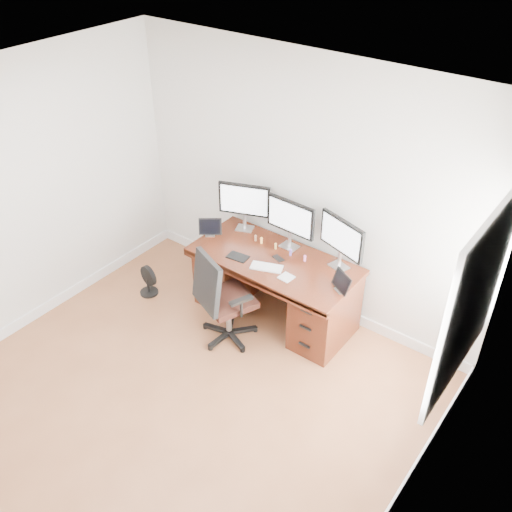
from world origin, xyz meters
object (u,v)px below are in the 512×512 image
Objects in this scene: desk at (275,285)px; keyboard at (267,267)px; monitor_center at (291,219)px; office_chair at (224,312)px; floor_fan at (148,281)px.

keyboard reaches higher than desk.
monitor_center is at bearing 72.95° from keyboard.
monitor_center reaches higher than office_chair.
floor_fan is 1.13× the size of keyboard.
monitor_center is (-0.00, 0.24, 0.68)m from desk.
desk is 3.09× the size of monitor_center.
office_chair reaches higher than desk.
office_chair is 2.94× the size of floor_fan.
office_chair reaches higher than keyboard.
keyboard is (0.03, -0.44, -0.33)m from monitor_center.
office_chair is 1.13m from monitor_center.
floor_fan is at bearing -157.94° from desk.
office_chair is 0.62m from keyboard.
desk is at bearing 77.55° from keyboard.
floor_fan is (-1.14, 0.04, -0.17)m from office_chair.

